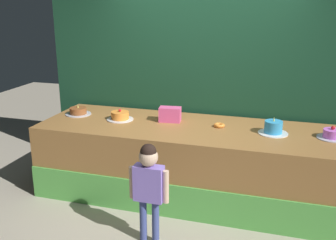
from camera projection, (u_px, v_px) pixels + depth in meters
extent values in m
plane|color=#ADA38E|center=(178.00, 218.00, 4.36)|extent=(12.00, 12.00, 0.00)
cube|color=#9E6B38|center=(191.00, 162.00, 4.76)|extent=(3.59, 1.16, 0.87)
cube|color=#59B24C|center=(178.00, 202.00, 4.29)|extent=(3.59, 0.02, 0.39)
cube|color=#19472D|center=(205.00, 59.00, 5.06)|extent=(4.26, 0.08, 3.14)
cylinder|color=#3F4C8C|center=(143.00, 220.00, 3.89)|extent=(0.07, 0.07, 0.45)
cylinder|color=#3F4C8C|center=(156.00, 222.00, 3.86)|extent=(0.07, 0.07, 0.45)
cube|color=#8C72D8|center=(149.00, 183.00, 3.76)|extent=(0.28, 0.13, 0.35)
cylinder|color=beige|center=(132.00, 182.00, 3.81)|extent=(0.06, 0.06, 0.32)
cylinder|color=beige|center=(166.00, 187.00, 3.71)|extent=(0.06, 0.06, 0.32)
sphere|color=beige|center=(148.00, 157.00, 3.68)|extent=(0.18, 0.18, 0.18)
sphere|color=black|center=(148.00, 152.00, 3.67)|extent=(0.15, 0.15, 0.15)
cube|color=#E75594|center=(170.00, 114.00, 4.83)|extent=(0.27, 0.18, 0.18)
torus|color=orange|center=(219.00, 125.00, 4.64)|extent=(0.13, 0.13, 0.04)
cylinder|color=silver|center=(78.00, 114.00, 5.15)|extent=(0.33, 0.33, 0.01)
cylinder|color=brown|center=(78.00, 111.00, 5.13)|extent=(0.21, 0.21, 0.08)
cone|color=#F2E566|center=(78.00, 106.00, 5.12)|extent=(0.02, 0.02, 0.04)
cylinder|color=silver|center=(120.00, 119.00, 4.92)|extent=(0.33, 0.33, 0.01)
cylinder|color=orange|center=(120.00, 115.00, 4.91)|extent=(0.22, 0.22, 0.09)
sphere|color=red|center=(120.00, 110.00, 4.89)|extent=(0.03, 0.03, 0.03)
cylinder|color=white|center=(273.00, 133.00, 4.41)|extent=(0.33, 0.33, 0.01)
cylinder|color=#3399D8|center=(273.00, 127.00, 4.39)|extent=(0.20, 0.20, 0.13)
cone|color=#F2E566|center=(274.00, 119.00, 4.36)|extent=(0.02, 0.02, 0.05)
cylinder|color=silver|center=(332.00, 138.00, 4.26)|extent=(0.32, 0.32, 0.01)
cylinder|color=#CC66D8|center=(332.00, 133.00, 4.25)|extent=(0.19, 0.19, 0.09)
sphere|color=red|center=(333.00, 128.00, 4.23)|extent=(0.04, 0.04, 0.04)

